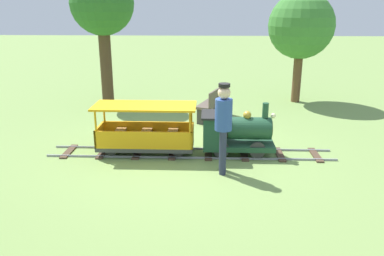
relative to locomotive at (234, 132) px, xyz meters
name	(u,v)px	position (x,y,z in m)	size (l,w,h in m)	color
ground_plane	(185,154)	(0.00, -0.98, -0.48)	(60.00, 60.00, 0.00)	#75934C
track	(191,153)	(0.00, -0.86, -0.47)	(0.75, 5.70, 0.04)	gray
locomotive	(234,132)	(0.00, 0.00, 0.00)	(0.71, 1.45, 1.03)	#1E472D
passenger_car	(146,133)	(0.00, -1.76, -0.06)	(0.81, 2.00, 0.97)	#3F3F3F
conductor_person	(223,121)	(0.87, -0.25, 0.47)	(0.30, 0.30, 1.62)	#282D47
park_bench	(213,103)	(-2.56, -0.39, -0.07)	(1.36, 0.81, 0.82)	brown
oak_tree_near	(102,6)	(-4.09, -3.53, 2.34)	(1.80, 1.80, 3.81)	#4C3823
oak_tree_distant	(301,26)	(-4.55, 2.18, 1.77)	(1.92, 1.92, 3.24)	brown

